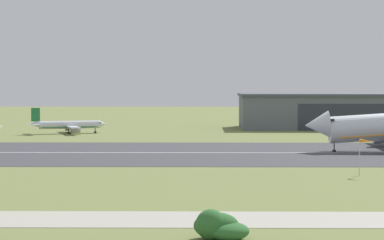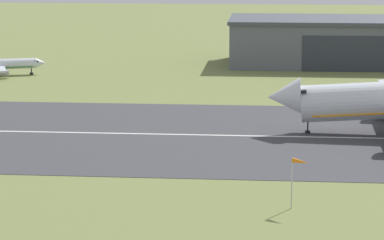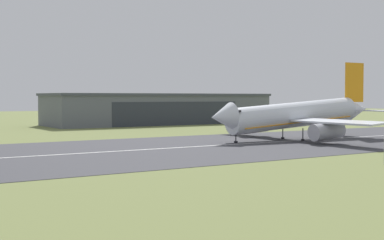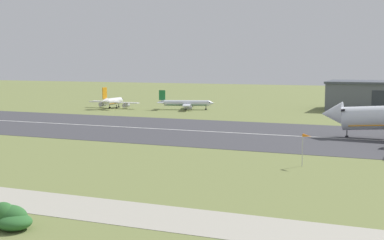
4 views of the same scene
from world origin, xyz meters
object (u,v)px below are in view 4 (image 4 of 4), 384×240
at_px(shrub_clump, 9,218).
at_px(windsock_pole, 307,138).
at_px(airplane_parked_centre, 113,102).
at_px(airplane_parked_west, 186,103).

height_order(shrub_clump, windsock_pole, windsock_pole).
bearing_deg(airplane_parked_centre, shrub_clump, -63.55).
bearing_deg(windsock_pole, airplane_parked_centre, 135.72).
bearing_deg(shrub_clump, airplane_parked_west, 105.38).
bearing_deg(airplane_parked_centre, windsock_pole, -44.28).
bearing_deg(airplane_parked_west, airplane_parked_centre, -169.25).
xyz_separation_m(airplane_parked_west, windsock_pole, (67.65, -102.06, 2.96)).
xyz_separation_m(airplane_parked_centre, windsock_pole, (98.62, -96.18, 2.67)).
distance_m(airplane_parked_west, windsock_pole, 122.48).
distance_m(shrub_clump, windsock_pole, 56.71).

